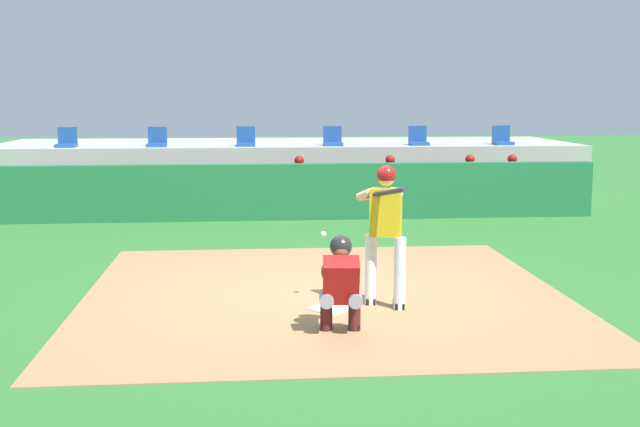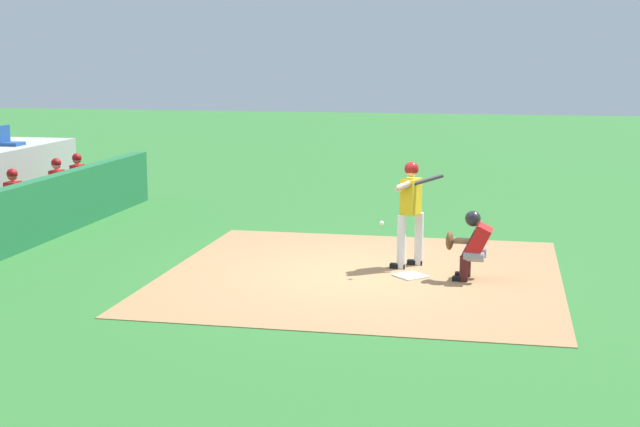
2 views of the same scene
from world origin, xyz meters
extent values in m
plane|color=#2D6B2D|center=(0.00, 0.00, 0.00)|extent=(80.00, 80.00, 0.00)
cube|color=#9E754C|center=(0.00, 0.00, 0.01)|extent=(6.40, 6.40, 0.01)
cube|color=white|center=(0.00, -0.80, 0.02)|extent=(0.62, 0.62, 0.02)
cylinder|color=silver|center=(0.54, -0.59, 0.46)|extent=(0.15, 0.15, 0.92)
cylinder|color=silver|center=(0.86, -0.85, 0.46)|extent=(0.15, 0.15, 0.92)
cube|color=gold|center=(0.70, -0.72, 1.22)|extent=(0.43, 0.34, 0.60)
sphere|color=beige|center=(0.70, -0.72, 1.65)|extent=(0.21, 0.21, 0.21)
sphere|color=maroon|center=(0.70, -0.72, 1.68)|extent=(0.24, 0.24, 0.24)
cylinder|color=beige|center=(0.45, -0.61, 1.43)|extent=(0.21, 0.27, 0.17)
cylinder|color=beige|center=(0.65, -0.62, 1.43)|extent=(0.56, 0.31, 0.18)
cylinder|color=#333338|center=(0.61, -0.87, 1.48)|extent=(0.50, 0.75, 0.24)
cube|color=black|center=(0.54, -0.53, 0.04)|extent=(0.13, 0.27, 0.09)
cube|color=black|center=(0.87, -0.79, 0.04)|extent=(0.13, 0.27, 0.09)
cylinder|color=gray|center=(-0.15, -1.81, 0.42)|extent=(0.19, 0.33, 0.16)
cylinder|color=#4C1919|center=(-0.13, -1.66, 0.21)|extent=(0.14, 0.14, 0.42)
cube|color=black|center=(-0.13, -1.60, 0.04)|extent=(0.13, 0.25, 0.08)
cylinder|color=gray|center=(0.17, -1.84, 0.42)|extent=(0.19, 0.33, 0.16)
cylinder|color=#4C1919|center=(0.18, -1.69, 0.21)|extent=(0.14, 0.14, 0.42)
cube|color=black|center=(0.19, -1.63, 0.04)|extent=(0.13, 0.25, 0.08)
cube|color=red|center=(0.01, -1.87, 0.64)|extent=(0.44, 0.47, 0.57)
cube|color=#2D2D33|center=(0.02, -1.75, 0.64)|extent=(0.40, 0.28, 0.45)
sphere|color=#996B4C|center=(0.02, -1.79, 0.98)|extent=(0.21, 0.21, 0.21)
sphere|color=#232328|center=(0.02, -1.77, 1.00)|extent=(0.25, 0.25, 0.25)
cylinder|color=#996B4C|center=(-0.01, -1.64, 0.64)|extent=(0.14, 0.46, 0.10)
ellipsoid|color=brown|center=(-0.03, -1.42, 0.64)|extent=(0.29, 0.14, 0.30)
sphere|color=white|center=(-0.04, -0.32, 0.89)|extent=(0.07, 0.07, 0.07)
cylinder|color=#939399|center=(2.07, 7.25, 0.49)|extent=(0.15, 0.40, 0.15)
cylinder|color=#939399|center=(2.07, 7.05, 0.23)|extent=(0.13, 0.13, 0.45)
cube|color=maroon|center=(2.07, 7.00, 0.04)|extent=(0.11, 0.24, 0.08)
cylinder|color=#939399|center=(2.33, 7.25, 0.49)|extent=(0.15, 0.40, 0.15)
cylinder|color=#939399|center=(2.33, 7.05, 0.23)|extent=(0.13, 0.13, 0.45)
cube|color=maroon|center=(2.33, 7.00, 0.04)|extent=(0.11, 0.24, 0.08)
cube|color=red|center=(2.20, 7.47, 0.76)|extent=(0.36, 0.22, 0.54)
sphere|color=#996B4C|center=(2.20, 7.47, 1.15)|extent=(0.20, 0.20, 0.20)
sphere|color=maroon|center=(2.20, 7.47, 1.19)|extent=(0.22, 0.22, 0.22)
cylinder|color=#996B4C|center=(2.00, 7.33, 0.65)|extent=(0.09, 0.41, 0.22)
cylinder|color=#996B4C|center=(2.40, 7.33, 0.65)|extent=(0.09, 0.41, 0.22)
cylinder|color=#939399|center=(3.92, 7.25, 0.49)|extent=(0.15, 0.40, 0.15)
cylinder|color=#939399|center=(3.92, 7.05, 0.23)|extent=(0.13, 0.13, 0.45)
cube|color=maroon|center=(3.92, 7.00, 0.04)|extent=(0.11, 0.24, 0.08)
cylinder|color=#939399|center=(4.18, 7.25, 0.49)|extent=(0.15, 0.40, 0.15)
cylinder|color=#939399|center=(4.18, 7.05, 0.23)|extent=(0.13, 0.13, 0.45)
cube|color=maroon|center=(4.18, 7.00, 0.04)|extent=(0.11, 0.24, 0.08)
cube|color=red|center=(4.05, 7.47, 0.76)|extent=(0.36, 0.22, 0.54)
sphere|color=tan|center=(4.05, 7.47, 1.15)|extent=(0.20, 0.20, 0.20)
sphere|color=maroon|center=(4.05, 7.47, 1.19)|extent=(0.22, 0.22, 0.22)
cylinder|color=tan|center=(3.85, 7.33, 0.65)|extent=(0.09, 0.41, 0.22)
cylinder|color=tan|center=(4.25, 7.33, 0.65)|extent=(0.09, 0.41, 0.22)
cylinder|color=#939399|center=(4.92, 7.25, 0.49)|extent=(0.15, 0.40, 0.15)
cylinder|color=#939399|center=(4.92, 7.05, 0.23)|extent=(0.13, 0.13, 0.45)
cube|color=maroon|center=(4.92, 7.00, 0.04)|extent=(0.11, 0.24, 0.08)
cylinder|color=#939399|center=(5.18, 7.25, 0.49)|extent=(0.15, 0.40, 0.15)
cylinder|color=#939399|center=(5.18, 7.05, 0.23)|extent=(0.13, 0.13, 0.45)
cube|color=maroon|center=(5.18, 7.00, 0.04)|extent=(0.11, 0.24, 0.08)
cube|color=red|center=(5.05, 7.47, 0.76)|extent=(0.36, 0.22, 0.54)
sphere|color=#996B4C|center=(5.05, 7.47, 1.15)|extent=(0.20, 0.20, 0.20)
sphere|color=maroon|center=(5.05, 7.47, 1.19)|extent=(0.22, 0.22, 0.22)
cylinder|color=#996B4C|center=(4.85, 7.33, 0.65)|extent=(0.09, 0.41, 0.22)
cylinder|color=#996B4C|center=(5.25, 7.33, 0.65)|extent=(0.09, 0.41, 0.22)
cube|color=#1E478C|center=(5.42, 9.30, 1.44)|extent=(0.46, 0.46, 0.08)
cube|color=#1E478C|center=(5.42, 9.50, 1.68)|extent=(0.46, 0.06, 0.40)
camera|label=1|loc=(-0.97, -10.38, 2.68)|focal=44.59mm
camera|label=2|loc=(-14.41, -2.23, 3.61)|focal=51.30mm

